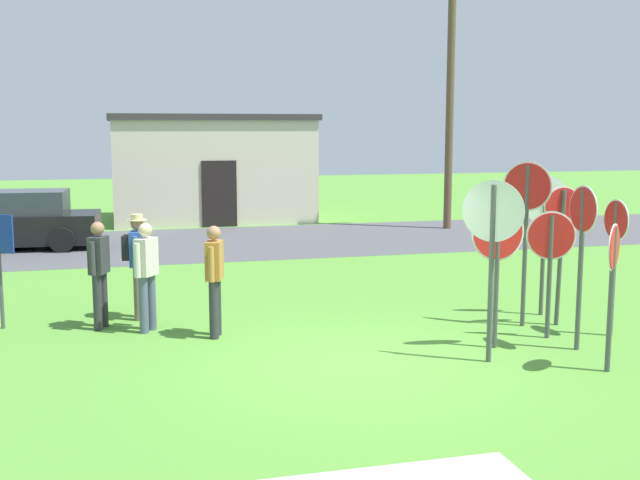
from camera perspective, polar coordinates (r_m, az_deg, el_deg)
The scene contains 18 objects.
ground_plane at distance 10.55m, azimuth 2.87°, elevation -9.03°, with size 80.00×80.00×0.00m, color #518E33.
street_asphalt at distance 21.58m, azimuth -6.38°, elevation -0.14°, with size 60.00×6.40×0.01m, color #4C4C51.
building_background at distance 26.85m, azimuth -7.99°, elevation 5.29°, with size 6.71×4.34×3.56m.
utility_pole at distance 24.51m, azimuth 9.52°, elevation 10.68°, with size 1.80×0.24×8.07m.
parked_car_on_street at distance 21.74m, azimuth -21.43°, elevation 1.22°, with size 4.42×2.25×1.51m.
stop_sign_rear_left at distance 13.43m, azimuth 16.12°, elevation 1.43°, with size 0.78×0.18×2.35m.
stop_sign_center_cluster at distance 12.57m, azimuth 14.88°, elevation 1.86°, with size 0.56×0.55×2.61m.
stop_sign_far_back at distance 12.00m, azimuth 16.53°, elevation -0.90°, with size 0.69×0.26×1.91m.
stop_sign_low_front at distance 10.58m, azimuth 20.64°, elevation -2.35°, with size 0.45×0.43×1.93m.
stop_sign_leaning_right at distance 12.78m, azimuth 17.27°, elevation 0.46°, with size 0.63×0.15×2.23m.
stop_sign_nearest at distance 11.24m, azimuth 12.88°, elevation -0.76°, with size 0.80×0.07×2.07m.
stop_sign_tallest at distance 12.43m, azimuth 20.79°, elevation -0.38°, with size 0.07×0.62×2.08m.
stop_sign_leaning_left at distance 10.51m, azimuth 12.52°, elevation 0.19°, with size 0.65×0.52×2.46m.
stop_sign_rear_right at distance 11.44m, azimuth 18.62°, elevation -0.02°, with size 0.07×0.67×2.34m.
person_in_blue at distance 12.59m, azimuth -15.88°, elevation -2.04°, with size 0.34×0.54×1.69m.
person_with_sunhat at distance 11.73m, azimuth -7.73°, elevation -2.54°, with size 0.32×0.55×1.69m.
person_in_teal at distance 12.23m, azimuth -12.59°, elevation -2.22°, with size 0.38×0.49×1.69m.
person_in_dark_shirt at distance 13.07m, azimuth -13.27°, elevation -1.32°, with size 0.42×0.56×1.74m.
Camera 1 is at (-3.05, -9.60, 3.13)m, focal length 43.67 mm.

